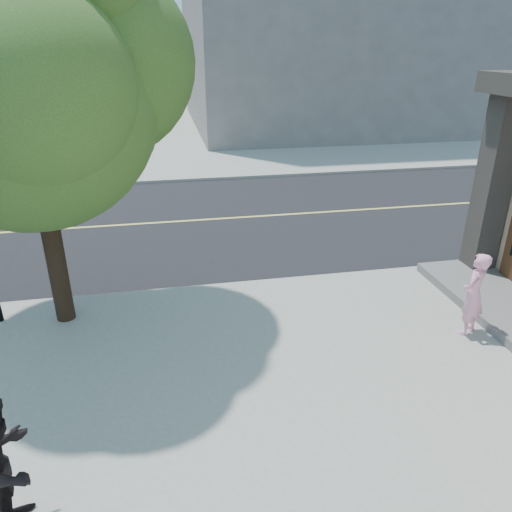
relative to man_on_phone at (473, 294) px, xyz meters
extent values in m
plane|color=black|center=(-8.01, 2.76, -0.89)|extent=(140.00, 140.00, 0.00)
cube|color=black|center=(-8.01, 7.26, -0.89)|extent=(140.00, 9.00, 0.01)
cube|color=gray|center=(5.49, 24.26, -0.83)|extent=(29.00, 25.00, 0.12)
cube|color=slate|center=(1.19, 0.56, -0.68)|extent=(1.60, 4.00, 0.18)
cube|color=#35302B|center=(1.69, 2.26, 1.33)|extent=(0.55, 0.55, 4.20)
cube|color=slate|center=(5.99, 24.76, 6.23)|extent=(18.00, 16.00, 14.00)
imported|color=#F89FC0|center=(0.00, 0.00, 0.00)|extent=(0.67, 0.62, 1.55)
imported|color=black|center=(-6.99, -2.55, 0.11)|extent=(0.85, 0.99, 1.77)
cylinder|color=black|center=(-7.20, 1.89, 0.92)|extent=(0.34, 0.34, 3.39)
sphere|color=#406524|center=(-7.20, 1.89, 3.18)|extent=(4.14, 4.14, 4.14)
sphere|color=#406524|center=(-6.07, 2.45, 3.74)|extent=(3.20, 3.20, 3.20)
sphere|color=#406524|center=(-6.83, 0.85, 3.46)|extent=(2.82, 2.82, 2.82)
camera|label=1|loc=(-5.15, -6.59, 4.03)|focal=33.85mm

